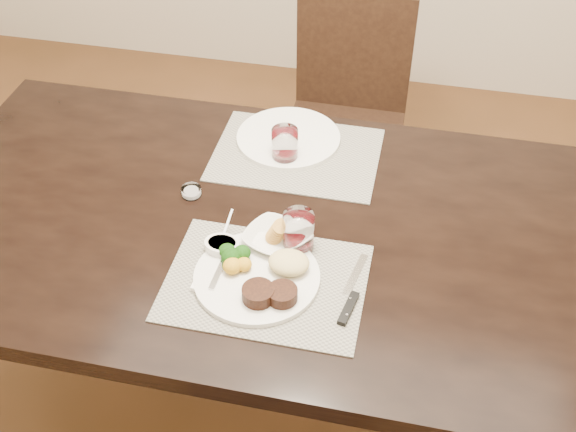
% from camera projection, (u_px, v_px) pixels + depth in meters
% --- Properties ---
extents(ground_plane, '(4.50, 4.50, 0.00)m').
position_uv_depth(ground_plane, '(294.00, 398.00, 2.31)').
color(ground_plane, '#3F2914').
rests_on(ground_plane, ground).
extents(dining_table, '(2.00, 1.00, 0.75)m').
position_uv_depth(dining_table, '(296.00, 250.00, 1.86)').
color(dining_table, black).
rests_on(dining_table, ground).
extents(chair_far, '(0.42, 0.42, 0.90)m').
position_uv_depth(chair_far, '(347.00, 107.00, 2.65)').
color(chair_far, black).
rests_on(chair_far, ground).
extents(placemat_near, '(0.46, 0.34, 0.00)m').
position_uv_depth(placemat_near, '(266.00, 282.00, 1.67)').
color(placemat_near, gray).
rests_on(placemat_near, dining_table).
extents(placemat_far, '(0.46, 0.34, 0.00)m').
position_uv_depth(placemat_far, '(296.00, 154.00, 2.03)').
color(placemat_far, gray).
rests_on(placemat_far, dining_table).
extents(dinner_plate, '(0.29, 0.29, 0.05)m').
position_uv_depth(dinner_plate, '(262.00, 276.00, 1.66)').
color(dinner_plate, silver).
rests_on(dinner_plate, placemat_near).
extents(napkin_fork, '(0.10, 0.18, 0.02)m').
position_uv_depth(napkin_fork, '(222.00, 267.00, 1.69)').
color(napkin_fork, white).
rests_on(napkin_fork, placemat_near).
extents(steak_knife, '(0.04, 0.23, 0.01)m').
position_uv_depth(steak_knife, '(350.00, 300.00, 1.62)').
color(steak_knife, silver).
rests_on(steak_knife, placemat_near).
extents(cracker_bowl, '(0.18, 0.18, 0.06)m').
position_uv_depth(cracker_bowl, '(274.00, 238.00, 1.75)').
color(cracker_bowl, silver).
rests_on(cracker_bowl, placemat_near).
extents(sauce_ramekin, '(0.09, 0.13, 0.07)m').
position_uv_depth(sauce_ramekin, '(222.00, 247.00, 1.73)').
color(sauce_ramekin, silver).
rests_on(sauce_ramekin, placemat_near).
extents(wine_glass_near, '(0.08, 0.08, 0.10)m').
position_uv_depth(wine_glass_near, '(298.00, 233.00, 1.72)').
color(wine_glass_near, white).
rests_on(wine_glass_near, placemat_near).
extents(far_plate, '(0.30, 0.30, 0.01)m').
position_uv_depth(far_plate, '(288.00, 138.00, 2.07)').
color(far_plate, silver).
rests_on(far_plate, placemat_far).
extents(wine_glass_far, '(0.07, 0.07, 0.10)m').
position_uv_depth(wine_glass_far, '(285.00, 147.00, 1.98)').
color(wine_glass_far, white).
rests_on(wine_glass_far, placemat_far).
extents(salt_cellar, '(0.05, 0.05, 0.02)m').
position_uv_depth(salt_cellar, '(191.00, 192.00, 1.89)').
color(salt_cellar, white).
rests_on(salt_cellar, dining_table).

